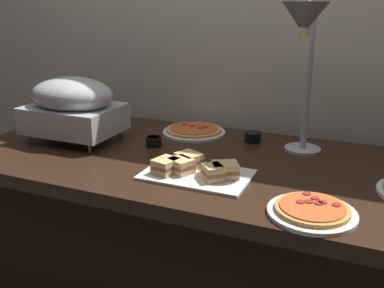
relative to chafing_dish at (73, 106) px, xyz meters
The scene contains 9 objects.
back_wall 0.83m from the chafing_dish, 40.57° to the left, with size 4.40×0.04×2.40m, color beige.
buffet_table 0.79m from the chafing_dish, ahead, with size 1.90×0.84×0.76m.
chafing_dish is the anchor object (origin of this frame).
heat_lamp 0.96m from the chafing_dish, ahead, with size 0.15×0.34×0.57m.
pizza_plate_front 0.53m from the chafing_dish, 33.69° to the left, with size 0.28×0.28×0.03m.
pizza_plate_center 1.08m from the chafing_dish, 16.03° to the right, with size 0.25×0.25×0.03m.
sandwich_platter 0.66m from the chafing_dish, 15.09° to the right, with size 0.36×0.23×0.06m.
sauce_cup_near 0.37m from the chafing_dish, ahead, with size 0.06×0.06×0.04m.
sauce_cup_far 0.76m from the chafing_dish, 21.46° to the left, with size 0.07×0.07×0.04m.
Camera 1 is at (0.55, -1.41, 1.32)m, focal length 40.00 mm.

